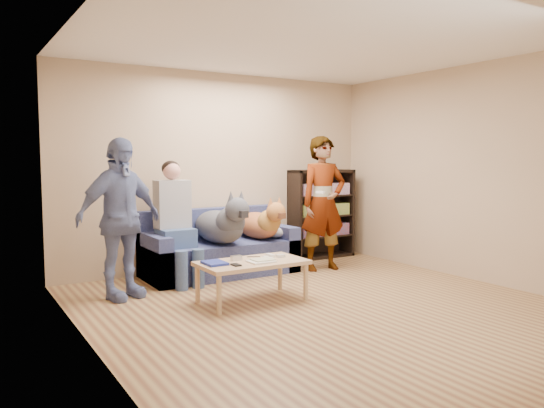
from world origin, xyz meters
TOP-DOWN VIEW (x-y plane):
  - ground at (0.00, 0.00)m, footprint 5.00×5.00m
  - ceiling at (0.00, 0.00)m, footprint 5.00×5.00m
  - wall_back at (0.00, 2.50)m, footprint 4.50×0.00m
  - wall_left at (-2.25, 0.00)m, footprint 0.00×5.00m
  - wall_right at (2.25, 0.00)m, footprint 0.00×5.00m
  - blanket at (0.54, 1.95)m, footprint 0.43×0.37m
  - person_standing_right at (1.05, 1.61)m, footprint 0.69×0.49m
  - person_standing_left at (-1.64, 1.57)m, footprint 1.07×0.72m
  - held_controller at (0.85, 1.41)m, footprint 0.07×0.13m
  - notebook_blue at (-0.92, 0.79)m, footprint 0.20×0.26m
  - papers at (-0.47, 0.64)m, footprint 0.26×0.20m
  - magazine at (-0.44, 0.66)m, footprint 0.22×0.17m
  - camera_silver at (-0.64, 0.86)m, footprint 0.11×0.06m
  - controller_a at (-0.24, 0.84)m, footprint 0.04×0.13m
  - controller_b at (-0.16, 0.76)m, footprint 0.09×0.06m
  - headphone_cup_a at (-0.32, 0.72)m, footprint 0.07×0.07m
  - headphone_cup_b at (-0.32, 0.80)m, footprint 0.07×0.07m
  - pen_orange at (-0.54, 0.58)m, footprint 0.13×0.06m
  - pen_black at (-0.40, 0.92)m, footprint 0.13×0.08m
  - wallet at (-0.77, 0.62)m, footprint 0.07×0.12m
  - sofa at (-0.25, 2.10)m, footprint 1.90×0.85m
  - person_seated at (-0.87, 1.97)m, footprint 0.40×0.73m
  - dog_gray at (-0.31, 1.86)m, footprint 0.47×1.28m
  - dog_tan at (0.29, 1.95)m, footprint 0.40×1.16m
  - coffee_table at (-0.52, 0.74)m, footprint 1.10×0.60m
  - bookshelf at (1.55, 2.33)m, footprint 1.00×0.34m

SIDE VIEW (x-z plane):
  - ground at x=0.00m, z-range 0.00..0.00m
  - sofa at x=-0.25m, z-range -0.13..0.69m
  - coffee_table at x=-0.52m, z-range 0.16..0.58m
  - pen_orange at x=-0.54m, z-range 0.42..0.43m
  - pen_black at x=-0.40m, z-range 0.42..0.43m
  - papers at x=-0.47m, z-range 0.42..0.43m
  - wallet at x=-0.77m, z-range 0.42..0.43m
  - headphone_cup_a at x=-0.32m, z-range 0.42..0.44m
  - headphone_cup_b at x=-0.32m, z-range 0.42..0.44m
  - notebook_blue at x=-0.92m, z-range 0.42..0.45m
  - controller_a at x=-0.24m, z-range 0.42..0.45m
  - controller_b at x=-0.16m, z-range 0.42..0.45m
  - magazine at x=-0.44m, z-range 0.43..0.45m
  - camera_silver at x=-0.64m, z-range 0.42..0.47m
  - blanket at x=0.54m, z-range 0.43..0.58m
  - dog_tan at x=0.29m, z-range 0.34..0.92m
  - dog_gray at x=-0.31m, z-range 0.33..1.00m
  - bookshelf at x=1.55m, z-range 0.03..1.33m
  - person_seated at x=-0.87m, z-range 0.04..1.51m
  - person_standing_left at x=-1.64m, z-range 0.00..1.69m
  - person_standing_right at x=1.05m, z-range 0.00..1.76m
  - held_controller at x=0.85m, z-range 1.03..1.06m
  - wall_back at x=0.00m, z-range -0.95..3.55m
  - wall_left at x=-2.25m, z-range -1.20..3.80m
  - wall_right at x=2.25m, z-range -1.20..3.80m
  - ceiling at x=0.00m, z-range 2.60..2.60m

